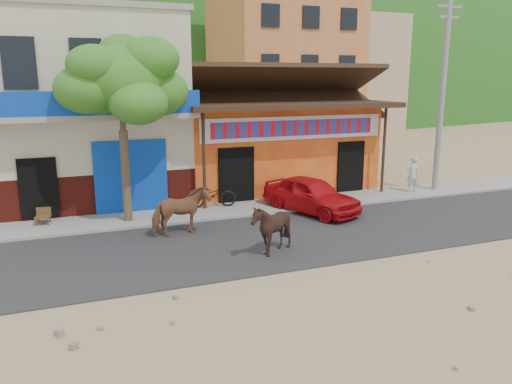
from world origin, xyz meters
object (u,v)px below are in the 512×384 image
at_px(cow_tan, 181,211).
at_px(cow_dark, 271,228).
at_px(scooter, 212,195).
at_px(pedestrian, 413,174).
at_px(cafe_chair_left, 42,210).
at_px(utility_pole, 442,93).
at_px(red_car, 311,195).
at_px(tree, 123,130).

bearing_deg(cow_tan, cow_dark, -155.97).
relative_size(scooter, pedestrian, 1.18).
height_order(cow_dark, cafe_chair_left, cow_dark).
relative_size(utility_pole, red_car, 2.12).
bearing_deg(tree, pedestrian, 0.72).
relative_size(cow_tan, cow_dark, 1.20).
relative_size(red_car, cafe_chair_left, 3.87).
xyz_separation_m(utility_pole, scooter, (-9.70, 0.47, -3.54)).
height_order(utility_pole, cow_dark, utility_pole).
distance_m(red_car, cafe_chair_left, 9.04).
distance_m(red_car, pedestrian, 5.41).
bearing_deg(utility_pole, red_car, -169.58).
bearing_deg(red_car, utility_pole, -11.28).
distance_m(tree, utility_pole, 12.84).
bearing_deg(cow_dark, red_car, 150.85).
relative_size(tree, cow_tan, 3.42).
bearing_deg(cow_dark, pedestrian, 130.75).
bearing_deg(cow_tan, red_car, -92.10).
height_order(utility_pole, red_car, utility_pole).
relative_size(cow_tan, cafe_chair_left, 1.79).
relative_size(scooter, cafe_chair_left, 1.79).
distance_m(cow_dark, scooter, 5.17).
bearing_deg(tree, red_car, -9.06).
height_order(pedestrian, cafe_chair_left, pedestrian).
xyz_separation_m(pedestrian, cafe_chair_left, (-14.19, 0.39, -0.25)).
xyz_separation_m(utility_pole, cow_tan, (-11.44, -2.11, -3.34)).
bearing_deg(cow_dark, tree, -132.29).
bearing_deg(tree, scooter, 12.27).
height_order(cow_dark, pedestrian, pedestrian).
xyz_separation_m(tree, scooter, (3.10, 0.67, -2.54)).
distance_m(cow_tan, red_car, 5.00).
height_order(red_car, pedestrian, pedestrian).
distance_m(utility_pole, cafe_chair_left, 15.83).
distance_m(tree, scooter, 4.07).
distance_m(scooter, pedestrian, 8.48).
relative_size(cow_dark, red_car, 0.39).
relative_size(cow_dark, pedestrian, 0.99).
xyz_separation_m(utility_pole, cafe_chair_left, (-15.43, 0.33, -3.51)).
bearing_deg(pedestrian, cow_tan, 16.65).
height_order(scooter, pedestrian, pedestrian).
bearing_deg(red_car, pedestrian, -9.48).
relative_size(utility_pole, cow_dark, 5.49).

